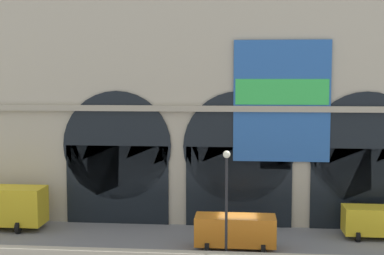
% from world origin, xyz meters
% --- Properties ---
extents(ground_plane, '(200.00, 200.00, 0.00)m').
position_xyz_m(ground_plane, '(0.00, 0.00, 0.00)').
color(ground_plane, slate).
extents(station_building, '(38.59, 5.85, 21.87)m').
position_xyz_m(station_building, '(0.03, 7.72, 10.66)').
color(station_building, '#B2A891').
rests_on(station_building, ground).
extents(van_center, '(5.20, 2.48, 2.20)m').
position_xyz_m(van_center, '(-0.15, -0.60, 1.25)').
color(van_center, orange).
rests_on(van_center, ground).
extents(van_mideast, '(5.20, 2.48, 2.20)m').
position_xyz_m(van_mideast, '(9.89, 2.73, 1.25)').
color(van_mideast, gold).
rests_on(van_mideast, ground).
extents(street_lamp_quayside, '(0.44, 0.44, 6.90)m').
position_xyz_m(street_lamp_quayside, '(-0.64, -3.90, 4.41)').
color(street_lamp_quayside, black).
rests_on(street_lamp_quayside, ground).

